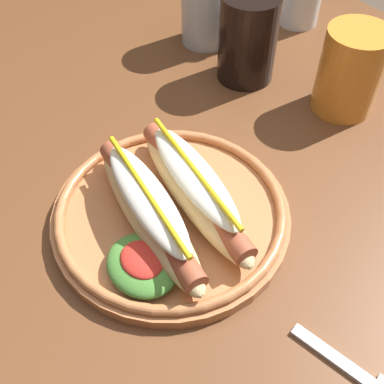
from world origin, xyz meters
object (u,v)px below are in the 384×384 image
at_px(water_cup, 206,3).
at_px(extra_cup, 350,71).
at_px(hot_dog_plate, 170,209).
at_px(fork, 359,375).
at_px(soda_cup, 248,38).

height_order(water_cup, extra_cup, water_cup).
height_order(hot_dog_plate, water_cup, water_cup).
xyz_separation_m(fork, water_cup, (-0.53, 0.25, 0.06)).
bearing_deg(water_cup, hot_dog_plate, -45.66).
height_order(hot_dog_plate, extra_cup, extra_cup).
distance_m(fork, extra_cup, 0.40).
relative_size(fork, soda_cup, 0.93).
relative_size(fork, water_cup, 0.90).
distance_m(hot_dog_plate, soda_cup, 0.31).
height_order(soda_cup, water_cup, water_cup).
relative_size(soda_cup, extra_cup, 1.08).
bearing_deg(fork, extra_cup, 121.27).
bearing_deg(extra_cup, hot_dog_plate, -87.23).
xyz_separation_m(hot_dog_plate, soda_cup, (-0.16, 0.27, 0.04)).
bearing_deg(hot_dog_plate, soda_cup, 120.97).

